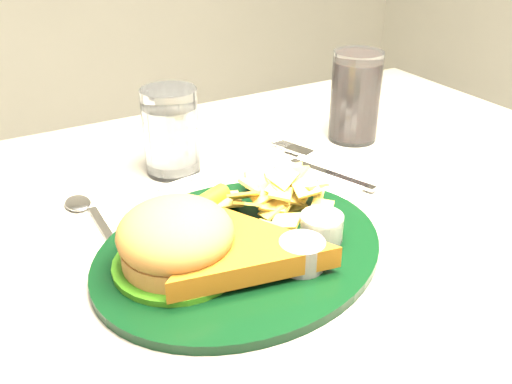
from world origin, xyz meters
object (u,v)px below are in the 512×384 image
dinner_plate (240,225)px  cola_glass (355,97)px  water_glass (171,131)px  fork_napkin (327,172)px

dinner_plate → cola_glass: 0.39m
dinner_plate → water_glass: (0.02, 0.24, 0.02)m
dinner_plate → fork_napkin: dinner_plate is taller
water_glass → fork_napkin: water_glass is taller
fork_napkin → water_glass: bearing=126.2°
cola_glass → water_glass: bearing=173.7°
cola_glass → fork_napkin: 0.17m
cola_glass → dinner_plate: bearing=-147.4°
dinner_plate → water_glass: size_ratio=2.79×
fork_napkin → cola_glass: bearing=17.8°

